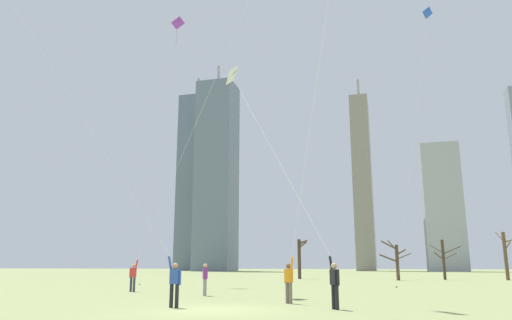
% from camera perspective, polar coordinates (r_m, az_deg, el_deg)
% --- Properties ---
extents(ground_plane, '(400.00, 400.00, 0.00)m').
position_cam_1_polar(ground_plane, '(17.61, -5.53, -17.43)').
color(ground_plane, '#848E56').
extents(kite_flyer_foreground_left_white, '(7.19, 8.99, 13.48)m').
position_cam_1_polar(kite_flyer_foreground_left_white, '(20.04, 5.17, -6.03)').
color(kite_flyer_foreground_left_white, black).
rests_on(kite_flyer_foreground_left_white, ground).
extents(kite_flyer_midfield_right_red, '(12.22, 1.93, 18.49)m').
position_cam_1_polar(kite_flyer_midfield_right_red, '(19.65, -16.19, -3.12)').
color(kite_flyer_midfield_right_red, black).
rests_on(kite_flyer_midfield_right_red, ground).
extents(kite_flyer_midfield_center_teal, '(5.14, 9.19, 19.33)m').
position_cam_1_polar(kite_flyer_midfield_center_teal, '(18.71, 5.53, -3.29)').
color(kite_flyer_midfield_center_teal, '#726656').
rests_on(kite_flyer_midfield_center_teal, ground).
extents(kite_flyer_midfield_left_orange, '(10.74, 4.33, 20.28)m').
position_cam_1_polar(kite_flyer_midfield_left_orange, '(28.55, -10.58, -4.14)').
color(kite_flyer_midfield_left_orange, '#33384C').
rests_on(kite_flyer_midfield_left_orange, ground).
extents(bystander_strolling_midfield, '(0.35, 0.44, 1.62)m').
position_cam_1_polar(bystander_strolling_midfield, '(25.47, -6.12, -13.85)').
color(bystander_strolling_midfield, gray).
rests_on(bystander_strolling_midfield, ground).
extents(distant_kite_drifting_right_blue, '(4.79, 6.66, 24.73)m').
position_cam_1_polar(distant_kite_drifting_right_blue, '(46.84, 19.64, 14.44)').
color(distant_kite_drifting_right_blue, blue).
rests_on(distant_kite_drifting_right_blue, ground).
extents(distant_kite_drifting_left_purple, '(2.23, 2.21, 24.61)m').
position_cam_1_polar(distant_kite_drifting_left_purple, '(46.70, -9.60, 14.11)').
color(distant_kite_drifting_left_purple, purple).
rests_on(distant_kite_drifting_left_purple, ground).
extents(bare_tree_rightmost, '(1.69, 2.16, 5.17)m').
position_cam_1_polar(bare_tree_rightmost, '(58.42, 27.71, -9.93)').
color(bare_tree_rightmost, brown).
rests_on(bare_tree_rightmost, ground).
extents(bare_tree_far_right_edge, '(1.36, 3.38, 4.60)m').
position_cam_1_polar(bare_tree_far_right_edge, '(56.80, 5.28, -11.45)').
color(bare_tree_far_right_edge, '#423326').
rests_on(bare_tree_far_right_edge, ground).
extents(bare_tree_left_of_center, '(3.27, 2.79, 4.32)m').
position_cam_1_polar(bare_tree_left_of_center, '(57.29, 21.57, -10.87)').
color(bare_tree_left_of_center, '#423326').
rests_on(bare_tree_left_of_center, ground).
extents(bare_tree_right_of_center, '(3.30, 1.26, 4.19)m').
position_cam_1_polar(bare_tree_right_of_center, '(53.69, 16.44, -11.37)').
color(bare_tree_right_of_center, '#4C3828').
rests_on(bare_tree_right_of_center, ground).
extents(skyline_tall_tower, '(9.62, 8.51, 33.28)m').
position_cam_1_polar(skyline_tall_tower, '(135.22, 21.47, -5.24)').
color(skyline_tall_tower, '#9EA3AD').
rests_on(skyline_tall_tower, ground).
extents(skyline_squat_block, '(10.95, 6.44, 62.83)m').
position_cam_1_polar(skyline_squat_block, '(153.18, -7.23, -2.42)').
color(skyline_squat_block, slate).
rests_on(skyline_squat_block, ground).
extents(skyline_mid_tower_right, '(10.38, 9.89, 60.48)m').
position_cam_1_polar(skyline_mid_tower_right, '(137.26, -4.72, -1.70)').
color(skyline_mid_tower_right, slate).
rests_on(skyline_mid_tower_right, ground).
extents(skyline_slender_spire, '(5.37, 10.30, 58.47)m').
position_cam_1_polar(skyline_slender_spire, '(145.76, 12.66, -2.57)').
color(skyline_slender_spire, gray).
rests_on(skyline_slender_spire, ground).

